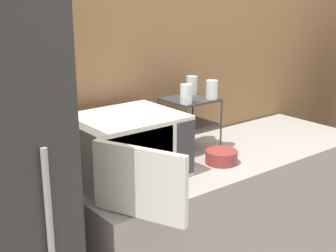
# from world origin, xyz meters

# --- Properties ---
(wall_back) EXTENTS (8.00, 0.06, 2.60)m
(wall_back) POSITION_xyz_m (0.00, 0.71, 1.30)
(wall_back) COLOR olive
(wall_back) RESTS_ON ground_plane
(counter) EXTENTS (1.83, 0.67, 0.91)m
(counter) POSITION_xyz_m (0.00, 0.34, 0.46)
(counter) COLOR #9E9993
(counter) RESTS_ON ground_plane
(microwave) EXTENTS (0.56, 0.81, 0.30)m
(microwave) POSITION_xyz_m (-0.61, 0.37, 1.07)
(microwave) COLOR silver
(microwave) RESTS_ON counter
(dish_rack) EXTENTS (0.27, 0.25, 0.29)m
(dish_rack) POSITION_xyz_m (-0.11, 0.49, 1.13)
(dish_rack) COLOR #333333
(dish_rack) RESTS_ON counter
(glass_front_left) EXTENTS (0.06, 0.06, 0.10)m
(glass_front_left) POSITION_xyz_m (-0.20, 0.41, 1.26)
(glass_front_left) COLOR silver
(glass_front_left) RESTS_ON dish_rack
(glass_back_right) EXTENTS (0.06, 0.06, 0.10)m
(glass_back_right) POSITION_xyz_m (-0.02, 0.57, 1.26)
(glass_back_right) COLOR silver
(glass_back_right) RESTS_ON dish_rack
(glass_front_right) EXTENTS (0.06, 0.06, 0.10)m
(glass_front_right) POSITION_xyz_m (-0.02, 0.41, 1.26)
(glass_front_right) COLOR silver
(glass_front_right) RESTS_ON dish_rack
(bowl) EXTENTS (0.17, 0.17, 0.07)m
(bowl) POSITION_xyz_m (-0.12, 0.22, 0.95)
(bowl) COLOR maroon
(bowl) RESTS_ON counter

